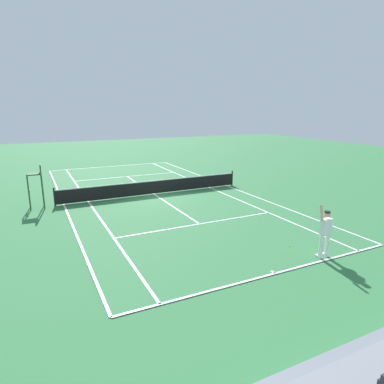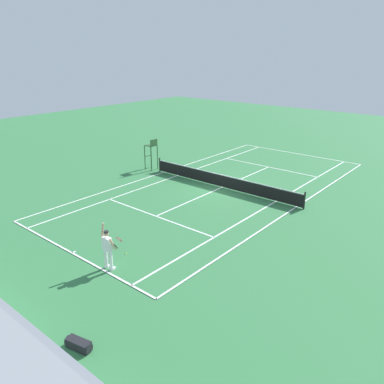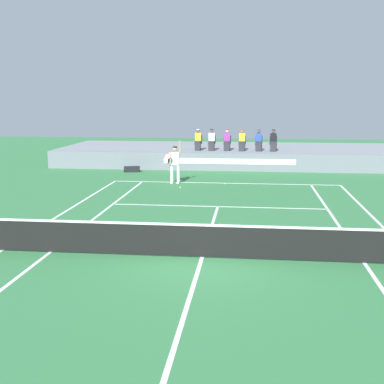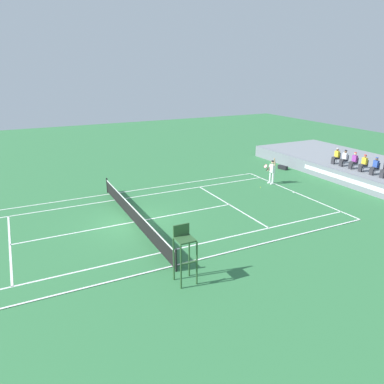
% 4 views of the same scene
% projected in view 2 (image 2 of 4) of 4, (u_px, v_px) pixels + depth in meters
% --- Properties ---
extents(ground_plane, '(80.00, 80.00, 0.00)m').
position_uv_depth(ground_plane, '(222.00, 188.00, 26.39)').
color(ground_plane, '#337542').
extents(court, '(11.08, 23.88, 0.03)m').
position_uv_depth(court, '(222.00, 187.00, 26.38)').
color(court, '#337542').
rests_on(court, ground).
extents(net, '(11.98, 0.10, 1.07)m').
position_uv_depth(net, '(222.00, 180.00, 26.21)').
color(net, black).
rests_on(net, ground).
extents(tennis_player, '(0.76, 0.63, 2.08)m').
position_uv_depth(tennis_player, '(108.00, 249.00, 16.18)').
color(tennis_player, white).
rests_on(tennis_player, ground).
extents(tennis_ball, '(0.07, 0.07, 0.07)m').
position_uv_depth(tennis_ball, '(126.00, 254.00, 17.71)').
color(tennis_ball, '#D1E533').
rests_on(tennis_ball, ground).
extents(umpire_chair, '(0.77, 0.77, 2.44)m').
position_uv_depth(umpire_chair, '(152.00, 150.00, 29.94)').
color(umpire_chair, '#2D562D').
rests_on(umpire_chair, ground).
extents(equipment_bag, '(0.95, 0.51, 0.32)m').
position_uv_depth(equipment_bag, '(79.00, 344.00, 12.06)').
color(equipment_bag, black).
rests_on(equipment_bag, ground).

